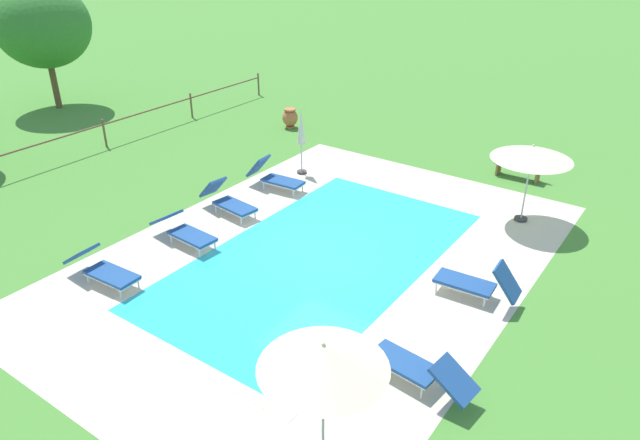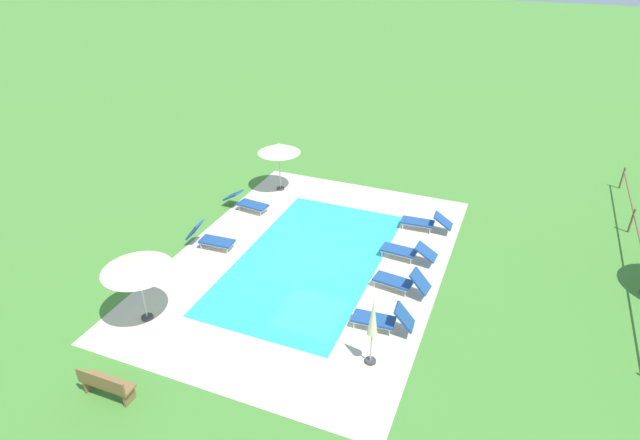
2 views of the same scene
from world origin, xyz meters
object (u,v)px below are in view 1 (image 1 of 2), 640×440
(patio_umbrella_open_foreground, at_px, (323,357))
(terracotta_urn_near_fence, at_px, (290,118))
(patio_umbrella_open_by_bench, at_px, (532,153))
(tree_west_mid, at_px, (42,25))
(sun_lounger_north_end, at_px, (477,283))
(sun_lounger_north_mid, at_px, (418,368))
(sun_lounger_south_mid, at_px, (228,201))
(sun_lounger_north_far, at_px, (276,177))
(wooden_bench_lawn_side, at_px, (520,164))
(sun_lounger_south_near_corner, at_px, (103,269))
(patio_umbrella_closed_row_west, at_px, (301,130))
(sun_lounger_north_near_steps, at_px, (185,231))

(patio_umbrella_open_foreground, xyz_separation_m, terracotta_urn_near_fence, (12.63, 10.41, -1.61))
(patio_umbrella_open_by_bench, xyz_separation_m, tree_west_mid, (-0.96, 20.47, 1.55))
(sun_lounger_north_end, relative_size, patio_umbrella_open_foreground, 0.81)
(sun_lounger_north_end, bearing_deg, sun_lounger_north_mid, -176.73)
(sun_lounger_north_end, relative_size, patio_umbrella_open_by_bench, 0.83)
(sun_lounger_south_mid, bearing_deg, tree_west_mid, 75.75)
(sun_lounger_north_end, bearing_deg, sun_lounger_north_far, 74.23)
(sun_lounger_south_mid, relative_size, patio_umbrella_open_foreground, 0.86)
(wooden_bench_lawn_side, bearing_deg, sun_lounger_north_far, 131.74)
(sun_lounger_south_near_corner, distance_m, sun_lounger_south_mid, 4.33)
(sun_lounger_north_far, height_order, sun_lounger_north_end, sun_lounger_north_end)
(sun_lounger_north_mid, height_order, sun_lounger_south_near_corner, sun_lounger_south_near_corner)
(sun_lounger_north_far, height_order, terracotta_urn_near_fence, sun_lounger_north_far)
(sun_lounger_north_far, height_order, wooden_bench_lawn_side, sun_lounger_north_far)
(sun_lounger_north_mid, relative_size, patio_umbrella_closed_row_west, 0.93)
(sun_lounger_north_near_steps, xyz_separation_m, wooden_bench_lawn_side, (9.30, -5.63, 0.11))
(sun_lounger_north_end, height_order, terracotta_urn_near_fence, sun_lounger_north_end)
(sun_lounger_north_near_steps, height_order, sun_lounger_south_mid, sun_lounger_south_mid)
(sun_lounger_north_near_steps, height_order, patio_umbrella_open_by_bench, patio_umbrella_open_by_bench)
(sun_lounger_north_mid, bearing_deg, terracotta_urn_near_fence, 46.56)
(sun_lounger_north_end, relative_size, wooden_bench_lawn_side, 1.24)
(sun_lounger_north_far, xyz_separation_m, patio_umbrella_open_foreground, (-7.62, -7.10, 1.64))
(patio_umbrella_open_foreground, height_order, wooden_bench_lawn_side, patio_umbrella_open_foreground)
(patio_umbrella_open_by_bench, relative_size, wooden_bench_lawn_side, 1.49)
(patio_umbrella_open_foreground, height_order, terracotta_urn_near_fence, patio_umbrella_open_foreground)
(sun_lounger_north_end, height_order, sun_lounger_south_mid, sun_lounger_north_end)
(tree_west_mid, bearing_deg, wooden_bench_lawn_side, -78.53)
(sun_lounger_north_near_steps, relative_size, patio_umbrella_closed_row_west, 0.93)
(sun_lounger_north_mid, bearing_deg, wooden_bench_lawn_side, 8.98)
(wooden_bench_lawn_side, bearing_deg, sun_lounger_south_mid, 141.22)
(sun_lounger_north_far, bearing_deg, patio_umbrella_open_by_bench, -71.94)
(sun_lounger_north_end, height_order, wooden_bench_lawn_side, sun_lounger_north_end)
(sun_lounger_north_far, height_order, sun_lounger_south_mid, sun_lounger_north_far)
(sun_lounger_south_mid, distance_m, terracotta_urn_near_fence, 7.84)
(sun_lounger_north_far, height_order, patio_umbrella_closed_row_west, patio_umbrella_closed_row_west)
(sun_lounger_south_near_corner, bearing_deg, terracotta_urn_near_fence, 16.60)
(sun_lounger_north_far, distance_m, tree_west_mid, 13.93)
(sun_lounger_north_far, bearing_deg, sun_lounger_north_near_steps, -176.38)
(sun_lounger_north_end, bearing_deg, sun_lounger_south_mid, 90.18)
(patio_umbrella_closed_row_west, bearing_deg, sun_lounger_south_near_corner, -178.61)
(sun_lounger_south_mid, bearing_deg, patio_umbrella_closed_row_west, 1.10)
(patio_umbrella_open_by_bench, bearing_deg, patio_umbrella_closed_row_west, 96.46)
(patio_umbrella_open_foreground, relative_size, patio_umbrella_open_by_bench, 1.02)
(sun_lounger_south_mid, height_order, tree_west_mid, tree_west_mid)
(sun_lounger_north_mid, xyz_separation_m, sun_lounger_north_far, (5.27, 7.55, 0.03))
(sun_lounger_north_mid, xyz_separation_m, sun_lounger_north_end, (3.19, 0.18, 0.04))
(sun_lounger_north_near_steps, distance_m, sun_lounger_north_far, 4.06)
(terracotta_urn_near_fence, height_order, tree_west_mid, tree_west_mid)
(terracotta_urn_near_fence, bearing_deg, sun_lounger_north_far, -146.56)
(sun_lounger_south_near_corner, relative_size, patio_umbrella_open_foreground, 0.89)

